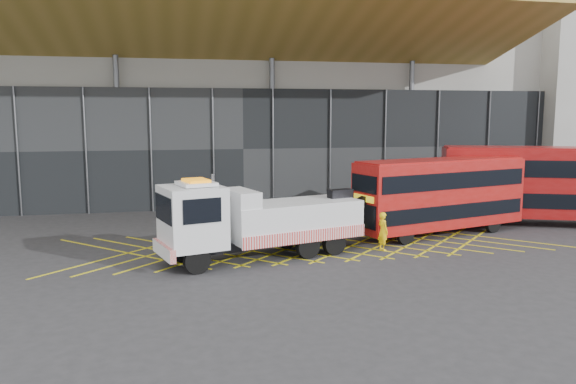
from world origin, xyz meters
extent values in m
plane|color=#2D2D2F|center=(0.00, 0.00, 0.00)|extent=(120.00, 120.00, 0.00)
cube|color=yellow|center=(-4.80, 0.00, 0.01)|extent=(7.16, 7.16, 0.01)
cube|color=yellow|center=(-4.80, 0.00, 0.01)|extent=(7.16, 7.16, 0.01)
cube|color=yellow|center=(-3.20, 0.00, 0.01)|extent=(7.16, 7.16, 0.01)
cube|color=yellow|center=(-3.20, 0.00, 0.01)|extent=(7.16, 7.16, 0.01)
cube|color=yellow|center=(-1.60, 0.00, 0.01)|extent=(7.16, 7.16, 0.01)
cube|color=yellow|center=(-1.60, 0.00, 0.01)|extent=(7.16, 7.16, 0.01)
cube|color=yellow|center=(0.00, 0.00, 0.01)|extent=(7.16, 7.16, 0.01)
cube|color=yellow|center=(0.00, 0.00, 0.01)|extent=(7.16, 7.16, 0.01)
cube|color=yellow|center=(1.60, 0.00, 0.01)|extent=(7.16, 7.16, 0.01)
cube|color=yellow|center=(1.60, 0.00, 0.01)|extent=(7.16, 7.16, 0.01)
cube|color=yellow|center=(3.20, 0.00, 0.01)|extent=(7.16, 7.16, 0.01)
cube|color=yellow|center=(3.20, 0.00, 0.01)|extent=(7.16, 7.16, 0.01)
cube|color=yellow|center=(4.80, 0.00, 0.01)|extent=(7.16, 7.16, 0.01)
cube|color=yellow|center=(4.80, 0.00, 0.01)|extent=(7.16, 7.16, 0.01)
cube|color=yellow|center=(6.40, 0.00, 0.01)|extent=(7.16, 7.16, 0.01)
cube|color=yellow|center=(6.40, 0.00, 0.01)|extent=(7.16, 7.16, 0.01)
cube|color=yellow|center=(8.00, 0.00, 0.01)|extent=(7.16, 7.16, 0.01)
cube|color=yellow|center=(8.00, 0.00, 0.01)|extent=(7.16, 7.16, 0.01)
cube|color=yellow|center=(9.60, 0.00, 0.01)|extent=(7.16, 7.16, 0.01)
cube|color=yellow|center=(9.60, 0.00, 0.01)|extent=(7.16, 7.16, 0.01)
cube|color=yellow|center=(11.20, 0.00, 0.01)|extent=(7.16, 7.16, 0.01)
cube|color=yellow|center=(11.20, 0.00, 0.01)|extent=(7.16, 7.16, 0.01)
cube|color=yellow|center=(12.80, 0.00, 0.01)|extent=(7.16, 7.16, 0.01)
cube|color=yellow|center=(12.80, 0.00, 0.01)|extent=(7.16, 7.16, 0.01)
cube|color=#979892|center=(2.00, 19.00, 9.00)|extent=(55.00, 14.00, 18.00)
cube|color=black|center=(2.00, 11.70, 4.00)|extent=(55.00, 0.80, 8.00)
cube|color=olive|center=(0.00, 8.00, 11.50)|extent=(40.00, 11.93, 4.07)
cylinder|color=#595B60|center=(-6.00, 11.50, 5.00)|extent=(0.36, 0.36, 10.00)
cylinder|color=#595B60|center=(4.00, 11.50, 5.00)|extent=(0.36, 0.36, 10.00)
cylinder|color=#595B60|center=(14.00, 11.50, 5.00)|extent=(0.36, 0.36, 10.00)
cube|color=black|center=(1.24, -2.03, 0.69)|extent=(9.23, 3.57, 0.34)
cube|color=white|center=(-1.97, -2.97, 2.11)|extent=(2.95, 3.02, 2.55)
cube|color=black|center=(-3.12, -3.30, 2.55)|extent=(0.65, 2.09, 1.08)
cube|color=red|center=(-3.14, -3.31, 0.83)|extent=(0.95, 2.52, 0.54)
cube|color=orange|center=(-1.78, -2.91, 3.61)|extent=(1.18, 1.38, 0.12)
cube|color=white|center=(2.56, -1.64, 1.62)|extent=(6.53, 4.07, 1.57)
cube|color=red|center=(2.91, -2.85, 1.03)|extent=(5.86, 1.77, 0.54)
cube|color=white|center=(0.11, -2.36, 2.75)|extent=(1.61, 2.54, 0.69)
cube|color=black|center=(5.01, -0.92, 2.55)|extent=(1.27, 0.80, 0.49)
cube|color=black|center=(5.95, -0.65, 2.06)|extent=(2.16, 0.93, 1.06)
cylinder|color=black|center=(-1.86, -4.01, 0.54)|extent=(1.13, 0.63, 1.08)
cylinder|color=black|center=(-2.44, -2.03, 0.54)|extent=(1.13, 0.63, 1.08)
cylinder|color=black|center=(4.36, -2.19, 0.54)|extent=(1.13, 0.63, 1.08)
cylinder|color=black|center=(3.78, -0.21, 0.54)|extent=(1.13, 0.63, 1.08)
cylinder|color=#595B60|center=(-1.02, -1.66, 2.65)|extent=(0.14, 0.14, 2.16)
cube|color=#9E0F0C|center=(11.07, 0.85, 2.19)|extent=(10.04, 4.85, 3.45)
cube|color=black|center=(11.07, 0.85, 1.38)|extent=(9.68, 4.80, 0.76)
cube|color=black|center=(11.07, 0.85, 2.98)|extent=(9.68, 4.80, 0.85)
cube|color=black|center=(6.34, -0.49, 1.42)|extent=(0.60, 1.94, 1.16)
cube|color=black|center=(6.34, -0.49, 2.98)|extent=(0.60, 1.94, 0.85)
cube|color=yellow|center=(6.33, -0.49, 2.27)|extent=(0.49, 1.54, 0.31)
cube|color=#9E0F0C|center=(11.07, 0.85, 3.94)|extent=(9.80, 4.62, 0.11)
cylinder|color=black|center=(8.34, -0.94, 0.46)|extent=(0.96, 0.51, 0.93)
cylinder|color=black|center=(7.80, 0.95, 0.46)|extent=(0.96, 0.51, 0.93)
cylinder|color=black|center=(14.08, 0.68, 0.46)|extent=(0.96, 0.51, 0.93)
cylinder|color=black|center=(13.54, 2.58, 0.46)|extent=(0.96, 0.51, 0.93)
cube|color=maroon|center=(17.93, 2.11, 2.44)|extent=(11.11, 6.29, 3.85)
cube|color=black|center=(17.93, 2.11, 1.54)|extent=(10.72, 6.19, 0.84)
cube|color=black|center=(17.93, 2.11, 3.33)|extent=(10.72, 6.19, 0.94)
cube|color=black|center=(12.81, 4.08, 1.59)|extent=(0.86, 2.10, 1.29)
cube|color=black|center=(12.81, 4.08, 3.33)|extent=(0.86, 2.10, 0.94)
cube|color=yellow|center=(12.80, 4.08, 2.53)|extent=(0.69, 1.68, 0.35)
cube|color=maroon|center=(17.93, 2.11, 4.40)|extent=(10.83, 6.02, 0.12)
cylinder|color=black|center=(14.29, 2.31, 0.52)|extent=(1.07, 0.65, 1.03)
cylinder|color=black|center=(15.09, 4.40, 0.52)|extent=(1.07, 0.65, 1.03)
imported|color=yellow|center=(6.82, -1.86, 0.90)|extent=(0.55, 0.73, 1.80)
camera|label=1|loc=(-2.77, -26.02, 6.31)|focal=35.00mm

